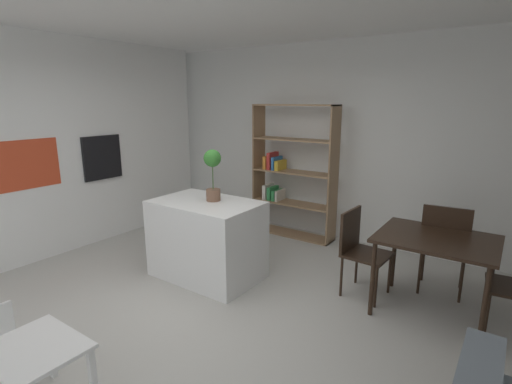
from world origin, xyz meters
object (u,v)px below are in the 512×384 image
(built_in_oven, at_px, (102,157))
(dining_chair_island_side, at_px, (359,245))
(child_table, at_px, (35,358))
(potted_plant_on_island, at_px, (213,170))
(kitchen_island, at_px, (207,239))
(dining_chair_far, at_px, (444,243))
(dining_table, at_px, (436,246))
(open_bookshelf, at_px, (289,173))
(child_chair_left, at_px, (0,342))

(built_in_oven, bearing_deg, dining_chair_island_side, 8.21)
(child_table, bearing_deg, potted_plant_on_island, 100.51)
(kitchen_island, bearing_deg, built_in_oven, 177.31)
(built_in_oven, bearing_deg, kitchen_island, -2.69)
(dining_chair_far, bearing_deg, dining_table, 82.76)
(kitchen_island, height_order, dining_table, kitchen_island)
(open_bookshelf, xyz_separation_m, dining_chair_far, (2.26, -0.74, -0.36))
(built_in_oven, relative_size, open_bookshelf, 0.32)
(child_chair_left, relative_size, dining_table, 0.53)
(kitchen_island, distance_m, child_table, 2.18)
(dining_table, height_order, dining_chair_far, dining_chair_far)
(dining_chair_island_side, bearing_deg, kitchen_island, 114.83)
(built_in_oven, relative_size, potted_plant_on_island, 1.06)
(potted_plant_on_island, xyz_separation_m, open_bookshelf, (0.00, 1.70, -0.30))
(dining_chair_island_side, bearing_deg, open_bookshelf, 55.76)
(open_bookshelf, height_order, dining_chair_island_side, open_bookshelf)
(built_in_oven, xyz_separation_m, dining_chair_island_side, (3.59, 0.52, -0.68))
(potted_plant_on_island, bearing_deg, child_chair_left, -93.03)
(child_chair_left, height_order, dining_chair_far, dining_chair_far)
(kitchen_island, xyz_separation_m, open_bookshelf, (0.05, 1.78, 0.50))
(child_table, bearing_deg, dining_chair_far, 59.85)
(potted_plant_on_island, bearing_deg, dining_table, 13.20)
(potted_plant_on_island, relative_size, child_table, 0.95)
(open_bookshelf, xyz_separation_m, child_chair_left, (-0.12, -3.92, -0.64))
(kitchen_island, distance_m, dining_chair_far, 2.53)
(kitchen_island, xyz_separation_m, child_table, (0.46, -2.14, -0.04))
(child_chair_left, height_order, dining_table, dining_table)
(open_bookshelf, bearing_deg, dining_chair_island_side, -37.63)
(open_bookshelf, relative_size, dining_table, 1.89)
(dining_table, height_order, dining_chair_island_side, dining_chair_island_side)
(kitchen_island, relative_size, dining_table, 1.16)
(built_in_oven, distance_m, dining_chair_far, 4.48)
(kitchen_island, xyz_separation_m, dining_chair_far, (2.30, 1.04, 0.14))
(child_table, bearing_deg, built_in_oven, 138.07)
(kitchen_island, relative_size, open_bookshelf, 0.62)
(built_in_oven, height_order, child_table, built_in_oven)
(open_bookshelf, height_order, child_table, open_bookshelf)
(kitchen_island, distance_m, child_chair_left, 2.14)
(built_in_oven, height_order, dining_chair_island_side, built_in_oven)
(dining_table, relative_size, dining_chair_far, 1.05)
(child_chair_left, relative_size, dining_chair_island_side, 0.61)
(dining_chair_island_side, distance_m, dining_chair_far, 0.86)
(child_table, relative_size, dining_chair_far, 0.62)
(open_bookshelf, distance_m, child_chair_left, 3.97)
(dining_chair_far, bearing_deg, built_in_oven, 6.46)
(child_table, bearing_deg, open_bookshelf, 95.97)
(potted_plant_on_island, relative_size, child_chair_left, 1.06)
(child_chair_left, distance_m, dining_chair_island_side, 3.21)
(kitchen_island, height_order, child_chair_left, kitchen_island)
(potted_plant_on_island, relative_size, dining_table, 0.56)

